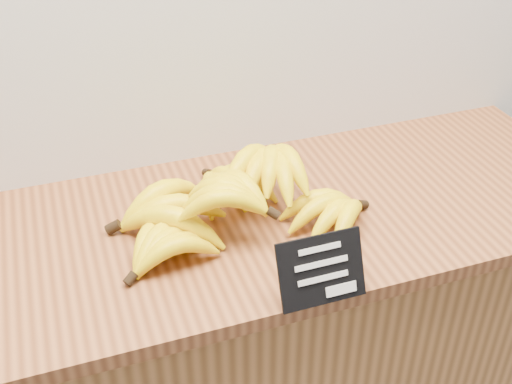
{
  "coord_description": "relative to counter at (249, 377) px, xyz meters",
  "views": [
    {
      "loc": [
        -0.18,
        1.78,
        1.68
      ],
      "look_at": [
        0.14,
        2.7,
        1.02
      ],
      "focal_mm": 45.0,
      "sensor_mm": 36.0,
      "label": 1
    }
  ],
  "objects": [
    {
      "name": "counter_top",
      "position": [
        -0.0,
        0.0,
        0.47
      ],
      "size": [
        1.52,
        0.54,
        0.03
      ],
      "primitive_type": "cube",
      "color": "#94552D",
      "rests_on": "counter"
    },
    {
      "name": "counter",
      "position": [
        0.0,
        0.0,
        0.0
      ],
      "size": [
        1.43,
        0.5,
        0.9
      ],
      "primitive_type": "cube",
      "color": "#AC6F37",
      "rests_on": "ground"
    },
    {
      "name": "chalkboard_sign",
      "position": [
        0.04,
        -0.25,
        0.54
      ],
      "size": [
        0.15,
        0.05,
        0.11
      ],
      "primitive_type": "cube",
      "rotation": [
        -0.41,
        0.0,
        0.0
      ],
      "color": "black",
      "rests_on": "counter_top"
    },
    {
      "name": "banana_pile",
      "position": [
        -0.03,
        -0.01,
        0.53
      ],
      "size": [
        0.51,
        0.35,
        0.12
      ],
      "color": "#FFE80A",
      "rests_on": "counter_top"
    }
  ]
}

